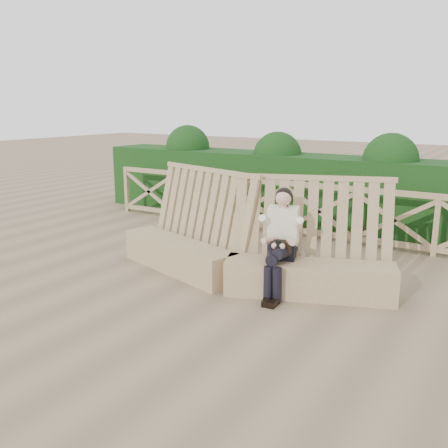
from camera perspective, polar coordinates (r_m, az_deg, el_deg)
The scene contains 5 objects.
ground at distance 7.01m, azimuth -0.10°, elevation -8.06°, with size 60.00×60.00×0.00m, color brown.
bench at distance 7.42m, azimuth 2.05°, elevation -3.51°, with size 4.51×1.52×1.62m.
woman at distance 6.86m, azimuth 6.53°, elevation -1.62°, with size 0.52×0.93×1.48m.
guardrail at distance 9.88m, azimuth 10.76°, elevation 1.43°, with size 10.10×0.09×1.10m.
hedge at distance 10.95m, azimuth 13.11°, elevation 3.54°, with size 12.00×1.20×1.50m, color black.
Camera 1 is at (3.47, -5.53, 2.58)m, focal length 40.00 mm.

